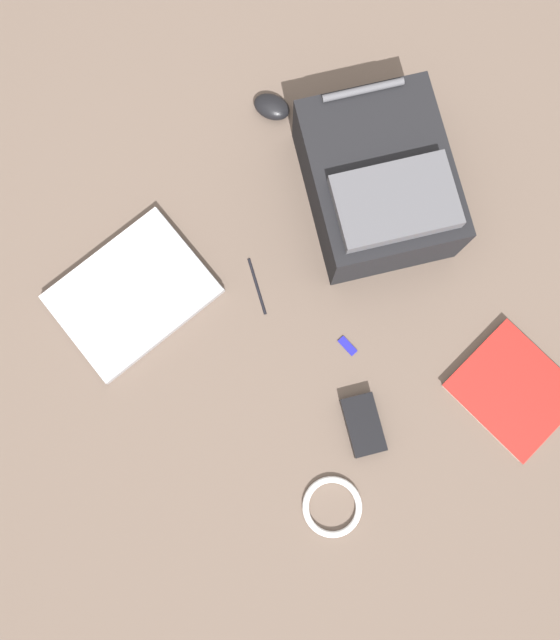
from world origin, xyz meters
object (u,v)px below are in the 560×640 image
object	(u,v)px
backpack	(378,183)
power_brick	(363,425)
pen_black	(257,286)
computer_mouse	(272,107)
cable_coil	(332,507)
laptop	(132,294)
usb_stick	(348,346)
book_comic	(513,390)

from	to	relation	value
backpack	power_brick	bearing A→B (deg)	-121.66
pen_black	computer_mouse	bearing A→B (deg)	57.77
cable_coil	pen_black	size ratio (longest dim) A/B	0.95
laptop	cable_coil	bearing A→B (deg)	-74.06
power_brick	usb_stick	size ratio (longest dim) A/B	2.77
backpack	power_brick	world-z (taller)	backpack
computer_mouse	cable_coil	world-z (taller)	computer_mouse
laptop	cable_coil	size ratio (longest dim) A/B	2.92
cable_coil	pen_black	world-z (taller)	cable_coil
laptop	power_brick	xyz separation A→B (m)	(0.33, -0.51, -0.00)
power_brick	pen_black	world-z (taller)	power_brick
computer_mouse	cable_coil	distance (m)	0.94
backpack	power_brick	distance (m)	0.54
computer_mouse	cable_coil	bearing A→B (deg)	-147.94
cable_coil	backpack	bearing A→B (deg)	53.68
cable_coil	usb_stick	size ratio (longest dim) A/B	2.78
book_comic	pen_black	xyz separation A→B (m)	(-0.40, 0.48, -0.01)
laptop	book_comic	world-z (taller)	laptop
power_brick	laptop	bearing A→B (deg)	122.67
laptop	power_brick	distance (m)	0.60
backpack	pen_black	size ratio (longest dim) A/B	3.23
cable_coil	computer_mouse	bearing A→B (deg)	70.33
backpack	pen_black	bearing A→B (deg)	-169.36
laptop	usb_stick	distance (m)	0.51
cable_coil	power_brick	distance (m)	0.19
computer_mouse	usb_stick	bearing A→B (deg)	-139.34
power_brick	backpack	bearing A→B (deg)	58.34
book_comic	power_brick	distance (m)	0.35
pen_black	power_brick	bearing A→B (deg)	-80.97
backpack	pen_black	xyz separation A→B (m)	(-0.34, -0.06, -0.09)
pen_black	laptop	bearing A→B (deg)	156.32
cable_coil	book_comic	bearing A→B (deg)	3.89
backpack	computer_mouse	distance (m)	0.33
book_comic	pen_black	bearing A→B (deg)	129.51
computer_mouse	usb_stick	xyz separation A→B (m)	(-0.12, -0.59, -0.02)
laptop	power_brick	world-z (taller)	same
cable_coil	pen_black	xyz separation A→B (m)	(0.08, 0.52, -0.00)
backpack	laptop	size ratio (longest dim) A/B	1.16
cable_coil	usb_stick	xyz separation A→B (m)	(0.20, 0.30, -0.00)
cable_coil	power_brick	world-z (taller)	power_brick
cable_coil	pen_black	distance (m)	0.52
pen_black	cable_coil	bearing A→B (deg)	-99.12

